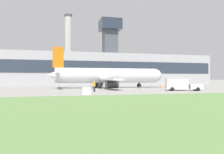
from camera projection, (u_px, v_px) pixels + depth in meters
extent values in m
plane|color=#999691|center=(125.00, 89.00, 48.60)|extent=(400.00, 400.00, 0.00)
cube|color=#B2B2B7|center=(99.00, 69.00, 77.35)|extent=(84.18, 10.08, 10.91)
cube|color=#2D3847|center=(102.00, 67.00, 72.43)|extent=(82.49, 0.16, 3.93)
cube|color=#4C515B|center=(110.00, 58.00, 78.39)|extent=(4.81, 4.81, 19.47)
cube|color=#283342|center=(110.00, 25.00, 78.45)|extent=(7.21, 7.21, 3.85)
cylinder|color=beige|center=(68.00, 50.00, 110.79)|extent=(3.43, 3.43, 33.68)
cylinder|color=#4C4C51|center=(68.00, 16.00, 110.88)|extent=(3.95, 3.95, 1.03)
cylinder|color=silver|center=(108.00, 75.00, 51.46)|extent=(24.23, 3.46, 3.46)
sphere|color=silver|center=(155.00, 76.00, 54.50)|extent=(3.28, 3.28, 3.28)
cone|color=silver|center=(55.00, 75.00, 48.42)|extent=(3.80, 3.28, 3.28)
cube|color=orange|center=(58.00, 57.00, 48.63)|extent=(2.42, 0.24, 4.62)
cube|color=silver|center=(57.00, 73.00, 44.90)|extent=(0.87, 7.55, 0.20)
cube|color=silver|center=(57.00, 73.00, 52.21)|extent=(0.87, 7.55, 0.20)
cube|color=silver|center=(110.00, 79.00, 44.40)|extent=(1.94, 12.58, 0.36)
cube|color=silver|center=(97.00, 79.00, 57.91)|extent=(1.94, 12.58, 0.36)
cylinder|color=#333338|center=(112.00, 84.00, 44.07)|extent=(2.53, 1.69, 1.69)
cylinder|color=#333338|center=(98.00, 83.00, 58.38)|extent=(2.53, 1.69, 1.69)
cylinder|color=#59595B|center=(139.00, 82.00, 53.43)|extent=(0.20, 0.20, 1.54)
sphere|color=black|center=(139.00, 85.00, 53.43)|extent=(1.08, 1.08, 1.08)
cylinder|color=#59595B|center=(100.00, 83.00, 48.59)|extent=(0.20, 0.20, 1.54)
sphere|color=black|center=(100.00, 86.00, 48.59)|extent=(1.08, 1.08, 1.08)
cylinder|color=#59595B|center=(96.00, 82.00, 53.10)|extent=(0.20, 0.20, 1.54)
sphere|color=black|center=(96.00, 85.00, 53.10)|extent=(1.08, 1.08, 1.08)
cube|color=yellow|center=(174.00, 84.00, 53.27)|extent=(3.46, 2.85, 1.23)
cube|color=black|center=(174.00, 80.00, 53.28)|extent=(1.40, 1.73, 0.50)
sphere|color=black|center=(179.00, 86.00, 52.24)|extent=(0.70, 0.70, 0.70)
sphere|color=black|center=(177.00, 86.00, 54.29)|extent=(0.70, 0.70, 0.70)
sphere|color=black|center=(171.00, 86.00, 52.25)|extent=(0.70, 0.70, 0.70)
sphere|color=black|center=(168.00, 86.00, 54.30)|extent=(0.70, 0.70, 0.70)
cube|color=white|center=(195.00, 87.00, 39.95)|extent=(2.80, 2.66, 0.89)
cube|color=silver|center=(177.00, 84.00, 40.27)|extent=(4.31, 3.21, 1.88)
sphere|color=black|center=(198.00, 89.00, 38.98)|extent=(0.70, 0.70, 0.70)
sphere|color=black|center=(195.00, 89.00, 40.89)|extent=(0.70, 0.70, 0.70)
sphere|color=black|center=(172.00, 89.00, 39.40)|extent=(0.70, 0.70, 0.70)
sphere|color=black|center=(170.00, 89.00, 41.31)|extent=(0.70, 0.70, 0.70)
cylinder|color=#23283D|center=(94.00, 89.00, 37.25)|extent=(0.34, 0.34, 0.90)
cylinder|color=#F2A514|center=(94.00, 84.00, 37.25)|extent=(0.43, 0.43, 0.71)
sphere|color=tan|center=(94.00, 82.00, 37.25)|extent=(0.24, 0.24, 0.24)
cube|color=black|center=(139.00, 89.00, 46.36)|extent=(0.45, 0.45, 0.03)
cone|color=orange|center=(139.00, 88.00, 46.36)|extent=(0.32, 0.32, 0.62)
cube|color=black|center=(160.00, 88.00, 50.58)|extent=(0.46, 0.46, 0.03)
cone|color=orange|center=(160.00, 87.00, 50.58)|extent=(0.33, 0.33, 0.62)
cube|color=silver|center=(86.00, 91.00, 30.56)|extent=(1.19, 0.70, 1.09)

